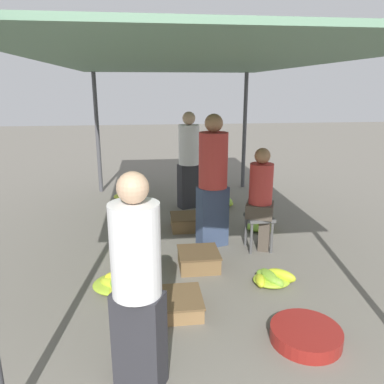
{
  "coord_description": "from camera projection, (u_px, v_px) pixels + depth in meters",
  "views": [
    {
      "loc": [
        -0.55,
        -1.71,
        2.1
      ],
      "look_at": [
        0.0,
        2.75,
        0.83
      ],
      "focal_mm": 35.0,
      "sensor_mm": 36.0,
      "label": 1
    }
  ],
  "objects": [
    {
      "name": "canopy_tarp",
      "position": [
        188.0,
        62.0,
        4.6
      ],
      "size": [
        3.41,
        6.05,
        0.04
      ],
      "primitive_type": "cube",
      "color": "#567A60",
      "rests_on": "canopy_post_front_left"
    },
    {
      "name": "banana_pile_left_3",
      "position": [
        131.0,
        252.0,
        4.76
      ],
      "size": [
        0.52,
        0.63,
        0.23
      ],
      "color": "#B1CB2C",
      "rests_on": "ground"
    },
    {
      "name": "banana_pile_right_0",
      "position": [
        272.0,
        278.0,
        4.11
      ],
      "size": [
        0.48,
        0.41,
        0.17
      ],
      "color": "#81B835",
      "rests_on": "ground"
    },
    {
      "name": "shopper_walking_far",
      "position": [
        189.0,
        159.0,
        6.52
      ],
      "size": [
        0.46,
        0.46,
        1.69
      ],
      "color": "#2D2D33",
      "rests_on": "ground"
    },
    {
      "name": "banana_pile_right_1",
      "position": [
        262.0,
        225.0,
        5.7
      ],
      "size": [
        0.5,
        0.53,
        0.15
      ],
      "color": "yellow",
      "rests_on": "ground"
    },
    {
      "name": "vendor_seated",
      "position": [
        262.0,
        197.0,
        4.83
      ],
      "size": [
        0.44,
        0.44,
        1.36
      ],
      "color": "#4C4238",
      "rests_on": "ground"
    },
    {
      "name": "basin_black",
      "position": [
        306.0,
        335.0,
        3.18
      ],
      "size": [
        0.6,
        0.6,
        0.13
      ],
      "color": "maroon",
      "rests_on": "ground"
    },
    {
      "name": "canopy_post_back_left",
      "position": [
        98.0,
        134.0,
        7.45
      ],
      "size": [
        0.08,
        0.08,
        2.37
      ],
      "primitive_type": "cylinder",
      "color": "#4C4C51",
      "rests_on": "ground"
    },
    {
      "name": "vendor_foreground",
      "position": [
        137.0,
        282.0,
        2.53
      ],
      "size": [
        0.45,
        0.45,
        1.59
      ],
      "color": "#2D2D33",
      "rests_on": "ground"
    },
    {
      "name": "banana_pile_left_0",
      "position": [
        117.0,
        283.0,
        4.01
      ],
      "size": [
        0.56,
        0.57,
        0.19
      ],
      "color": "#75B337",
      "rests_on": "ground"
    },
    {
      "name": "banana_pile_right_2",
      "position": [
        221.0,
        203.0,
        6.76
      ],
      "size": [
        0.49,
        0.44,
        0.2
      ],
      "color": "#C5D329",
      "rests_on": "ground"
    },
    {
      "name": "stool",
      "position": [
        259.0,
        223.0,
        4.92
      ],
      "size": [
        0.34,
        0.34,
        0.46
      ],
      "color": "#4C4C4C",
      "rests_on": "ground"
    },
    {
      "name": "crate_mid",
      "position": [
        199.0,
        259.0,
        4.48
      ],
      "size": [
        0.48,
        0.48,
        0.21
      ],
      "color": "brown",
      "rests_on": "ground"
    },
    {
      "name": "crate_far",
      "position": [
        176.0,
        304.0,
        3.6
      ],
      "size": [
        0.5,
        0.5,
        0.16
      ],
      "color": "olive",
      "rests_on": "ground"
    },
    {
      "name": "crate_near",
      "position": [
        187.0,
        222.0,
        5.71
      ],
      "size": [
        0.48,
        0.48,
        0.21
      ],
      "color": "brown",
      "rests_on": "ground"
    },
    {
      "name": "shopper_walking_mid",
      "position": [
        213.0,
        180.0,
        4.9
      ],
      "size": [
        0.47,
        0.47,
        1.77
      ],
      "color": "#384766",
      "rests_on": "ground"
    },
    {
      "name": "banana_pile_left_1",
      "position": [
        131.0,
        213.0,
        6.2
      ],
      "size": [
        0.63,
        0.57,
        0.22
      ],
      "color": "#94C032",
      "rests_on": "ground"
    },
    {
      "name": "canopy_post_back_right",
      "position": [
        244.0,
        132.0,
        7.81
      ],
      "size": [
        0.08,
        0.08,
        2.37
      ],
      "primitive_type": "cylinder",
      "color": "#4C4C51",
      "rests_on": "ground"
    },
    {
      "name": "banana_pile_left_2",
      "position": [
        128.0,
        195.0,
        7.26
      ],
      "size": [
        0.62,
        0.5,
        0.23
      ],
      "color": "#B6CD2C",
      "rests_on": "ground"
    }
  ]
}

